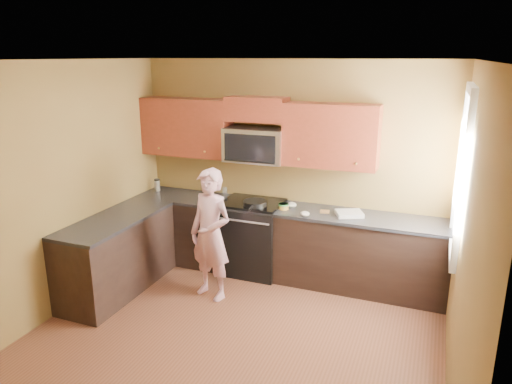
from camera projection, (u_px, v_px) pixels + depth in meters
The scene contains 25 objects.
floor at pixel (227, 346), 4.65m from camera, with size 4.00×4.00×0.00m, color brown.
ceiling at pixel (221, 60), 3.90m from camera, with size 4.00×4.00×0.00m, color white.
wall_back at pixel (290, 168), 6.07m from camera, with size 4.00×4.00×0.00m, color brown.
wall_front at pixel (63, 331), 2.48m from camera, with size 4.00×4.00×0.00m, color brown.
wall_left at pixel (51, 193), 4.97m from camera, with size 4.00×4.00×0.00m, color brown.
wall_right at pixel (465, 247), 3.58m from camera, with size 4.00×4.00×0.00m, color brown.
cabinet_back_run at pixel (282, 243), 6.05m from camera, with size 4.00×0.60×0.88m, color black.
cabinet_left_run at pixel (118, 256), 5.66m from camera, with size 0.60×1.60×0.88m, color black.
countertop_back at pixel (282, 209), 5.91m from camera, with size 4.00×0.62×0.04m, color black.
countertop_left at pixel (115, 219), 5.53m from camera, with size 0.62×1.60×0.04m, color black.
stove at pixel (252, 237), 6.16m from camera, with size 0.76×0.65×0.95m, color black, non-canonical shape.
microwave at pixel (256, 161), 6.00m from camera, with size 0.76×0.40×0.42m, color silver, non-canonical shape.
upper_cab_left at pixel (188, 155), 6.37m from camera, with size 1.22×0.33×0.75m, color maroon, non-canonical shape.
upper_cab_right at pixel (329, 167), 5.70m from camera, with size 1.12×0.33×0.75m, color maroon, non-canonical shape.
upper_cab_over_mw at pixel (257, 109), 5.85m from camera, with size 0.76×0.33×0.30m, color maroon.
window at pixel (463, 173), 4.58m from camera, with size 0.06×1.06×1.66m, color white, non-canonical shape.
woman at pixel (211, 235), 5.43m from camera, with size 0.56×0.37×1.53m, color #D46A89.
frying_pan at pixel (255, 206), 5.87m from camera, with size 0.29×0.51×0.07m, color black, non-canonical shape.
butter_tub at pixel (284, 209), 5.83m from camera, with size 0.12×0.12×0.09m, color gold, non-canonical shape.
toast_slice at pixel (325, 212), 5.71m from camera, with size 0.11×0.11×0.01m, color #B27F47.
napkin_a at pixel (305, 214), 5.56m from camera, with size 0.11×0.12×0.06m, color silver.
napkin_b at pixel (292, 205), 5.89m from camera, with size 0.12×0.13×0.07m, color silver.
dish_towel at pixel (349, 214), 5.59m from camera, with size 0.30×0.24×0.05m, color silver.
travel_mug at pixel (158, 191), 6.62m from camera, with size 0.08×0.08×0.17m, color silver, non-canonical shape.
glass_b at pixel (225, 192), 6.36m from camera, with size 0.07×0.07×0.12m, color silver.
Camera 1 is at (1.73, -3.67, 2.74)m, focal length 33.34 mm.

